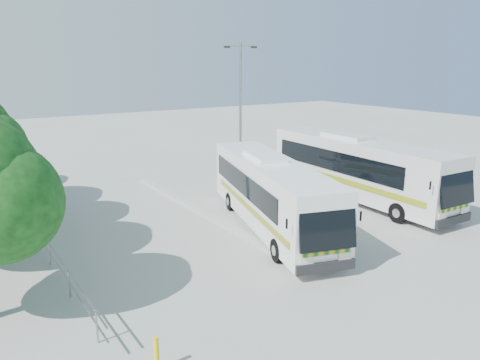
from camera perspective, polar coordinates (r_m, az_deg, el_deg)
ground at (r=22.98m, az=3.09°, el=-4.59°), size 100.00×100.00×0.00m
kerb_divider at (r=23.39m, az=-4.39°, el=-4.07°), size 0.40×16.00×0.15m
railing at (r=22.71m, az=-24.31°, el=-4.15°), size 0.06×22.00×1.00m
coach_main at (r=21.07m, az=3.81°, el=-1.51°), size 5.30×11.37×3.11m
coach_adjacent at (r=26.21m, az=14.25°, el=1.50°), size 2.85×12.06×3.33m
lamppost at (r=30.19m, az=0.05°, el=9.14°), size 2.02×0.89×8.54m
bollard at (r=12.37m, az=-10.14°, el=-20.18°), size 0.15×0.15×0.95m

